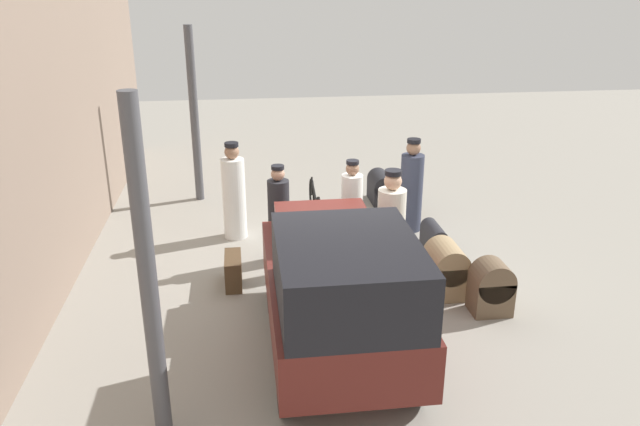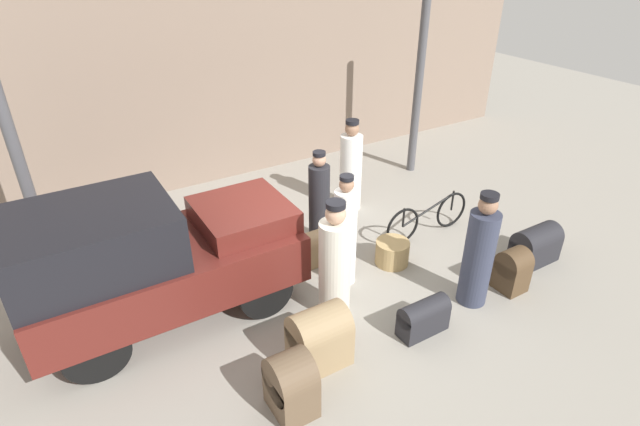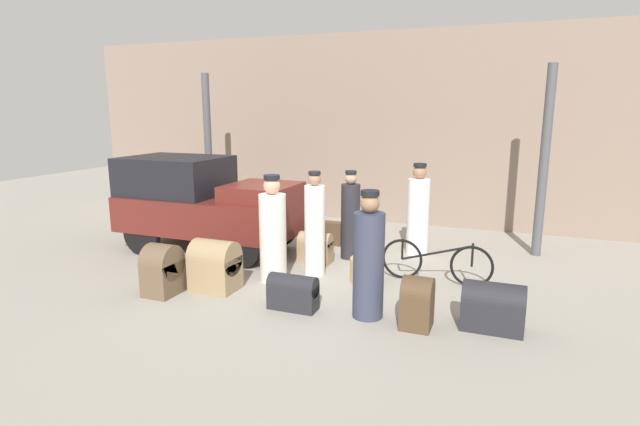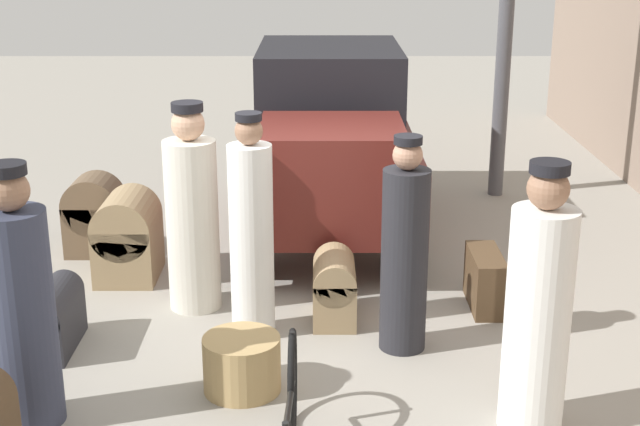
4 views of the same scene
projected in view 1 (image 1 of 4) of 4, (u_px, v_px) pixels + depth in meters
name	position (u px, v px, depth m)	size (l,w,h in m)	color
ground_plane	(334.00, 273.00, 9.88)	(30.00, 30.00, 0.00)	gray
station_building_facade	(43.00, 143.00, 8.59)	(16.00, 0.15, 4.50)	gray
canopy_pillar_left	(148.00, 281.00, 5.79)	(0.17, 0.17, 3.53)	#4C4C51
canopy_pillar_right	(194.00, 116.00, 12.50)	(0.17, 0.17, 3.53)	#4C4C51
truck	(338.00, 285.00, 7.38)	(3.48, 1.63, 1.81)	black
bicycle	(315.00, 204.00, 11.85)	(1.76, 0.04, 0.71)	black
wicker_basket	(343.00, 231.00, 10.97)	(0.53, 0.53, 0.39)	tan
porter_carrying_trunk	(352.00, 217.00, 9.92)	(0.34, 0.34, 1.75)	white
porter_lifting_near_truck	(279.00, 218.00, 10.03)	(0.35, 0.35, 1.64)	#232328
porter_standing_middle	(411.00, 189.00, 11.29)	(0.41, 0.41, 1.72)	#33384C
porter_with_bicycle	(391.00, 229.00, 9.52)	(0.43, 0.43, 1.73)	silver
conductor_in_dark_uniform	(234.00, 195.00, 10.96)	(0.41, 0.41, 1.74)	white
suitcase_small_leather	(381.00, 187.00, 12.90)	(0.76, 0.44, 0.62)	#232328
trunk_umber_medium	(434.00, 238.00, 10.54)	(0.69, 0.29, 0.50)	#232328
trunk_large_brown	(314.00, 256.00, 9.80)	(0.59, 0.34, 0.56)	#937A56
trunk_wicker_pale	(491.00, 287.00, 8.61)	(0.44, 0.54, 0.78)	brown
trunk_barrel_dark	(406.00, 199.00, 12.09)	(0.38, 0.41, 0.68)	#4C3823
suitcase_black_upright	(446.00, 268.00, 9.13)	(0.68, 0.53, 0.79)	#937A56
suitcase_tan_flat	(233.00, 270.00, 9.43)	(0.67, 0.25, 0.47)	#4C3823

